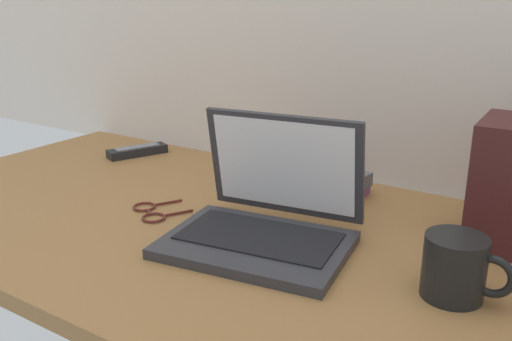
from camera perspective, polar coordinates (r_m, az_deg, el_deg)
desk at (r=1.05m, az=-1.76°, el=-6.69°), size 1.60×0.76×0.03m
laptop at (r=0.98m, az=1.03°, el=-4.69°), size 0.34×0.30×0.22m
coffee_mug at (r=0.85m, az=19.99°, el=-9.32°), size 0.13×0.09×0.09m
remote_control_near at (r=1.53m, az=-12.15°, el=1.99°), size 0.11×0.17×0.02m
eyeglasses at (r=1.12m, az=-10.81°, el=-4.19°), size 0.13×0.14×0.01m
book_stack at (r=1.20m, az=6.94°, el=-1.47°), size 0.18×0.16×0.05m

